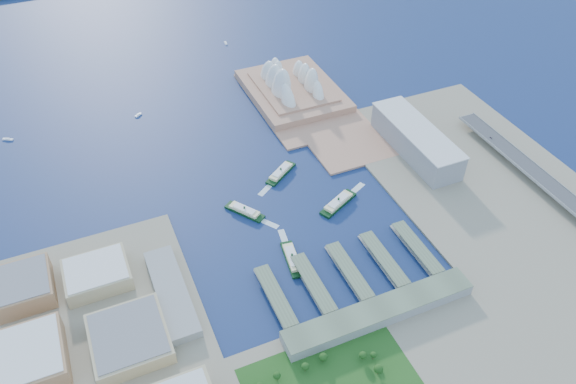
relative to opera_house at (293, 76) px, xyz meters
name	(u,v)px	position (x,y,z in m)	size (l,w,h in m)	color
ground	(307,232)	(-105.00, -280.00, -32.00)	(3000.00, 3000.00, 0.00)	#10204B
east_land	(505,203)	(135.00, -330.00, -30.50)	(240.00, 500.00, 3.00)	gray
peninsula	(300,100)	(2.50, -20.00, -30.50)	(135.00, 220.00, 3.00)	tan
opera_house	(293,76)	(0.00, 0.00, 0.00)	(134.00, 180.00, 58.00)	white
toaster_building	(416,140)	(90.00, -200.00, -11.50)	(45.00, 155.00, 35.00)	gray
expressway	(551,190)	(195.00, -340.00, -23.07)	(26.00, 340.00, 11.85)	gray
west_buildings	(90,348)	(-355.00, -350.00, -15.50)	(200.00, 280.00, 27.00)	#A17650
ferry_wharves	(349,272)	(-91.00, -355.00, -27.35)	(184.00, 90.00, 9.30)	#56654C
terminal_building	(379,312)	(-90.00, -415.00, -23.00)	(200.00, 28.00, 12.00)	gray
ferry_a	(245,210)	(-159.33, -220.66, -27.20)	(12.92, 50.74, 9.59)	black
ferry_b	(281,171)	(-91.95, -171.34, -27.05)	(13.32, 52.34, 9.90)	black
ferry_c	(292,257)	(-137.95, -312.15, -27.00)	(13.45, 52.84, 9.99)	black
ferry_d	(338,201)	(-50.79, -252.07, -26.68)	(14.32, 56.25, 10.64)	black
boat_a	(8,139)	(-410.24, 48.05, -30.58)	(3.67, 14.69, 2.83)	white
boat_b	(138,115)	(-231.51, 36.81, -30.51)	(3.86, 11.02, 2.98)	white
boat_c	(302,60)	(58.55, 93.35, -30.60)	(3.62, 12.42, 2.79)	white
boat_e	(226,43)	(-40.18, 204.95, -30.56)	(3.75, 11.77, 2.89)	white
car_c	(491,138)	(191.00, -229.17, -16.52)	(1.77, 4.35, 1.26)	slate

